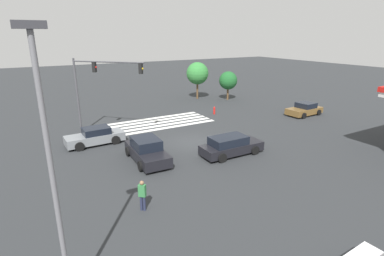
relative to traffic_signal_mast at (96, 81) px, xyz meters
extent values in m
plane|color=#2B2D30|center=(-6.07, 6.07, -4.80)|extent=(150.15, 150.15, 0.00)
cube|color=silver|center=(-6.07, -2.50, -4.79)|extent=(10.64, 0.60, 0.01)
cube|color=silver|center=(-6.07, -1.55, -4.79)|extent=(10.64, 0.60, 0.01)
cube|color=silver|center=(-6.07, -0.60, -4.79)|extent=(10.64, 0.60, 0.01)
cube|color=silver|center=(-6.07, 0.35, -4.79)|extent=(10.64, 0.60, 0.01)
cube|color=silver|center=(-6.07, 1.30, -4.79)|extent=(10.64, 0.60, 0.01)
cylinder|color=#47474C|center=(1.39, -1.39, -1.46)|extent=(0.18, 0.18, 6.67)
cylinder|color=#47474C|center=(-0.93, 0.93, 1.63)|extent=(4.72, 4.72, 0.12)
cube|color=black|center=(0.00, 0.00, 1.16)|extent=(0.40, 0.40, 0.84)
sphere|color=red|center=(-0.12, 0.12, 1.16)|extent=(0.16, 0.16, 0.16)
cube|color=black|center=(-3.02, 3.02, 1.16)|extent=(0.40, 0.40, 0.84)
sphere|color=gold|center=(-3.13, 3.13, 1.16)|extent=(0.16, 0.16, 0.16)
cube|color=gray|center=(1.01, 2.49, -4.26)|extent=(4.65, 1.89, 0.68)
cube|color=black|center=(0.86, 2.49, -3.65)|extent=(2.13, 1.62, 0.53)
cylinder|color=black|center=(2.40, 3.42, -4.44)|extent=(0.72, 0.25, 0.71)
cylinder|color=black|center=(2.47, 1.67, -4.44)|extent=(0.72, 0.25, 0.71)
cylinder|color=black|center=(-0.45, 3.31, -4.44)|extent=(0.72, 0.25, 0.71)
cylinder|color=black|center=(-0.38, 1.56, -4.44)|extent=(0.72, 0.25, 0.71)
cube|color=black|center=(-1.44, 7.73, -4.24)|extent=(2.10, 4.83, 0.73)
cube|color=black|center=(-1.44, 7.60, -3.53)|extent=(1.81, 2.29, 0.71)
cylinder|color=black|center=(-2.36, 9.24, -4.45)|extent=(0.25, 0.70, 0.69)
cylinder|color=black|center=(-0.40, 9.16, -4.45)|extent=(0.25, 0.70, 0.69)
cylinder|color=black|center=(-2.47, 6.29, -4.45)|extent=(0.25, 0.70, 0.69)
cylinder|color=black|center=(-0.52, 6.22, -4.45)|extent=(0.25, 0.70, 0.69)
cube|color=black|center=(-7.35, 9.79, -4.28)|extent=(4.82, 1.82, 0.66)
cube|color=black|center=(-7.02, 9.79, -3.64)|extent=(2.74, 1.62, 0.61)
cylinder|color=black|center=(-8.85, 8.89, -4.45)|extent=(0.69, 0.23, 0.69)
cylinder|color=black|center=(-8.83, 10.71, -4.45)|extent=(0.69, 0.23, 0.69)
cylinder|color=black|center=(-5.87, 8.86, -4.45)|extent=(0.69, 0.23, 0.69)
cylinder|color=black|center=(-5.85, 10.68, -4.45)|extent=(0.69, 0.23, 0.69)
cube|color=brown|center=(-21.34, 4.57, -4.30)|extent=(4.27, 2.15, 0.64)
cube|color=black|center=(-21.58, 4.55, -3.69)|extent=(1.86, 1.82, 0.57)
cylinder|color=black|center=(-20.10, 5.62, -4.48)|extent=(0.65, 0.26, 0.64)
cylinder|color=black|center=(-20.00, 3.66, -4.48)|extent=(0.65, 0.26, 0.64)
cylinder|color=black|center=(-22.69, 5.48, -4.48)|extent=(0.65, 0.26, 0.64)
cylinder|color=black|center=(-22.58, 3.51, -4.48)|extent=(0.65, 0.26, 0.64)
cylinder|color=#232842|center=(1.19, 13.51, -4.39)|extent=(0.14, 0.14, 0.80)
cylinder|color=#232842|center=(1.07, 13.62, -4.39)|extent=(0.14, 0.14, 0.80)
cube|color=#337A42|center=(1.13, 13.57, -3.67)|extent=(0.41, 0.41, 0.64)
sphere|color=#8C6647|center=(1.13, 13.57, -3.25)|extent=(0.22, 0.22, 0.22)
cylinder|color=slate|center=(5.22, 17.58, -0.43)|extent=(0.16, 0.16, 8.73)
cube|color=#333338|center=(5.22, 17.58, 4.04)|extent=(0.80, 0.36, 0.20)
cylinder|color=brown|center=(-15.60, -9.02, -3.67)|extent=(0.26, 0.26, 2.25)
sphere|color=#337F38|center=(-15.60, -9.02, -1.26)|extent=(3.01, 3.01, 3.01)
cylinder|color=brown|center=(-18.85, -6.32, -3.99)|extent=(0.26, 0.26, 1.61)
sphere|color=#1E5B28|center=(-18.85, -6.32, -2.14)|extent=(2.44, 2.44, 2.44)
cylinder|color=red|center=(-12.87, -0.72, -4.45)|extent=(0.22, 0.22, 0.70)
sphere|color=red|center=(-12.87, -0.72, -4.04)|extent=(0.20, 0.20, 0.20)
camera|label=1|loc=(5.63, 26.40, 3.80)|focal=28.00mm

